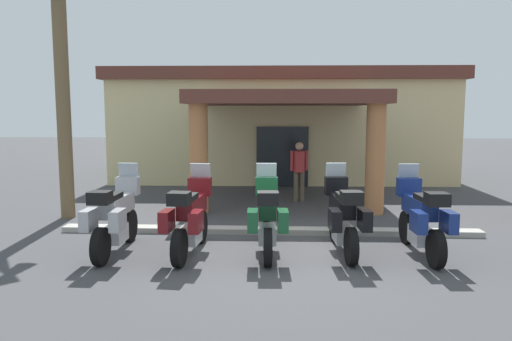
{
  "coord_description": "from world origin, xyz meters",
  "views": [
    {
      "loc": [
        -0.02,
        -8.9,
        2.63
      ],
      "look_at": [
        -0.64,
        2.92,
        1.2
      ],
      "focal_mm": 34.41,
      "sensor_mm": 36.0,
      "label": 1
    }
  ],
  "objects_px": {
    "motorcycle_maroon": "(190,217)",
    "motorcycle_blue": "(422,218)",
    "motel_building": "(281,124)",
    "motorcycle_green": "(267,217)",
    "motorcycle_black": "(343,216)",
    "motorcycle_silver": "(115,216)",
    "pedestrian": "(299,167)",
    "palm_tree_roadside": "(60,24)"
  },
  "relations": [
    {
      "from": "motorcycle_maroon",
      "to": "motorcycle_blue",
      "type": "height_order",
      "value": "same"
    },
    {
      "from": "motel_building",
      "to": "motorcycle_green",
      "type": "distance_m",
      "value": 11.39
    },
    {
      "from": "motorcycle_black",
      "to": "motorcycle_blue",
      "type": "relative_size",
      "value": 1.0
    },
    {
      "from": "motel_building",
      "to": "motorcycle_green",
      "type": "xyz_separation_m",
      "value": [
        -0.22,
        -11.3,
        -1.43
      ]
    },
    {
      "from": "motorcycle_silver",
      "to": "motorcycle_blue",
      "type": "height_order",
      "value": "same"
    },
    {
      "from": "motorcycle_maroon",
      "to": "pedestrian",
      "type": "xyz_separation_m",
      "value": [
        2.18,
        5.53,
        0.31
      ]
    },
    {
      "from": "motel_building",
      "to": "motorcycle_blue",
      "type": "height_order",
      "value": "motel_building"
    },
    {
      "from": "motorcycle_black",
      "to": "palm_tree_roadside",
      "type": "bearing_deg",
      "value": 62.92
    },
    {
      "from": "motel_building",
      "to": "palm_tree_roadside",
      "type": "xyz_separation_m",
      "value": [
        -5.26,
        -8.42,
        2.57
      ]
    },
    {
      "from": "motel_building",
      "to": "motorcycle_blue",
      "type": "xyz_separation_m",
      "value": [
        2.6,
        -11.26,
        -1.43
      ]
    },
    {
      "from": "motorcycle_silver",
      "to": "palm_tree_roadside",
      "type": "height_order",
      "value": "palm_tree_roadside"
    },
    {
      "from": "motorcycle_blue",
      "to": "pedestrian",
      "type": "height_order",
      "value": "pedestrian"
    },
    {
      "from": "motel_building",
      "to": "pedestrian",
      "type": "xyz_separation_m",
      "value": [
        0.56,
        -5.9,
        -1.11
      ]
    },
    {
      "from": "motorcycle_black",
      "to": "pedestrian",
      "type": "bearing_deg",
      "value": 2.86
    },
    {
      "from": "motorcycle_green",
      "to": "palm_tree_roadside",
      "type": "distance_m",
      "value": 7.06
    },
    {
      "from": "motorcycle_black",
      "to": "palm_tree_roadside",
      "type": "height_order",
      "value": "palm_tree_roadside"
    },
    {
      "from": "motorcycle_silver",
      "to": "pedestrian",
      "type": "xyz_separation_m",
      "value": [
        3.59,
        5.51,
        0.31
      ]
    },
    {
      "from": "motorcycle_maroon",
      "to": "palm_tree_roadside",
      "type": "distance_m",
      "value": 6.19
    },
    {
      "from": "motorcycle_blue",
      "to": "motorcycle_green",
      "type": "bearing_deg",
      "value": 87.31
    },
    {
      "from": "motel_building",
      "to": "palm_tree_roadside",
      "type": "relative_size",
      "value": 2.04
    },
    {
      "from": "motorcycle_silver",
      "to": "motorcycle_blue",
      "type": "xyz_separation_m",
      "value": [
        5.64,
        0.15,
        0.0
      ]
    },
    {
      "from": "motorcycle_green",
      "to": "motorcycle_blue",
      "type": "distance_m",
      "value": 2.82
    },
    {
      "from": "motel_building",
      "to": "motorcycle_silver",
      "type": "xyz_separation_m",
      "value": [
        -3.03,
        -11.41,
        -1.43
      ]
    },
    {
      "from": "motorcycle_maroon",
      "to": "motorcycle_black",
      "type": "distance_m",
      "value": 2.83
    },
    {
      "from": "motel_building",
      "to": "palm_tree_roadside",
      "type": "distance_m",
      "value": 10.26
    },
    {
      "from": "pedestrian",
      "to": "motorcycle_black",
      "type": "bearing_deg",
      "value": -4.66
    },
    {
      "from": "pedestrian",
      "to": "palm_tree_roadside",
      "type": "bearing_deg",
      "value": -78.09
    },
    {
      "from": "motorcycle_black",
      "to": "palm_tree_roadside",
      "type": "distance_m",
      "value": 8.08
    },
    {
      "from": "motorcycle_green",
      "to": "motorcycle_black",
      "type": "bearing_deg",
      "value": -87.59
    },
    {
      "from": "motorcycle_blue",
      "to": "pedestrian",
      "type": "xyz_separation_m",
      "value": [
        -2.05,
        5.36,
        0.31
      ]
    },
    {
      "from": "motel_building",
      "to": "motorcycle_black",
      "type": "relative_size",
      "value": 5.88
    },
    {
      "from": "motorcycle_green",
      "to": "motorcycle_black",
      "type": "height_order",
      "value": "same"
    },
    {
      "from": "motorcycle_silver",
      "to": "palm_tree_roadside",
      "type": "xyz_separation_m",
      "value": [
        -2.23,
        2.99,
        4.0
      ]
    },
    {
      "from": "motorcycle_silver",
      "to": "pedestrian",
      "type": "bearing_deg",
      "value": -32.55
    },
    {
      "from": "motel_building",
      "to": "motorcycle_black",
      "type": "distance_m",
      "value": 11.33
    },
    {
      "from": "motel_building",
      "to": "palm_tree_roadside",
      "type": "bearing_deg",
      "value": -123.28
    },
    {
      "from": "motorcycle_silver",
      "to": "pedestrian",
      "type": "relative_size",
      "value": 1.27
    },
    {
      "from": "motorcycle_silver",
      "to": "motorcycle_green",
      "type": "xyz_separation_m",
      "value": [
        2.82,
        0.11,
        0.0
      ]
    },
    {
      "from": "motorcycle_green",
      "to": "palm_tree_roadside",
      "type": "bearing_deg",
      "value": 57.55
    },
    {
      "from": "motorcycle_green",
      "to": "motorcycle_maroon",
      "type": "bearing_deg",
      "value": 92.24
    },
    {
      "from": "motorcycle_maroon",
      "to": "motorcycle_black",
      "type": "xyz_separation_m",
      "value": [
        2.82,
        0.25,
        0.0
      ]
    },
    {
      "from": "motorcycle_green",
      "to": "motorcycle_silver",
      "type": "bearing_deg",
      "value": 89.44
    }
  ]
}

